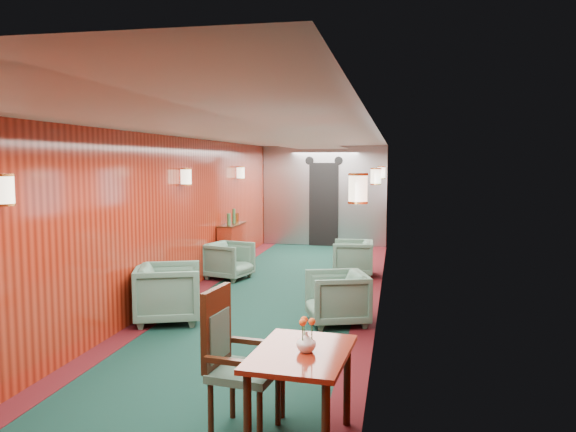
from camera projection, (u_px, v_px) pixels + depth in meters
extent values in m
plane|color=black|center=(270.00, 307.00, 7.86)|extent=(12.00, 12.00, 0.00)
cube|color=beige|center=(269.00, 138.00, 7.64)|extent=(3.00, 12.00, 0.10)
cube|color=beige|center=(269.00, 137.00, 7.64)|extent=(1.20, 12.00, 0.06)
cube|color=maroon|center=(325.00, 196.00, 13.61)|extent=(3.00, 0.10, 2.40)
cube|color=maroon|center=(167.00, 220.00, 8.03)|extent=(0.10, 12.00, 2.40)
cube|color=maroon|center=(379.00, 224.00, 7.46)|extent=(0.10, 12.00, 2.40)
cube|color=#390B0F|center=(179.00, 302.00, 8.12)|extent=(0.30, 12.00, 0.01)
cube|color=#390B0F|center=(366.00, 311.00, 7.61)|extent=(0.30, 12.00, 0.01)
cube|color=#A6A8AD|center=(324.00, 196.00, 13.53)|extent=(2.98, 0.12, 2.38)
cube|color=black|center=(324.00, 204.00, 13.47)|extent=(0.70, 0.06, 2.00)
cylinder|color=black|center=(310.00, 161.00, 13.45)|extent=(0.20, 0.04, 0.20)
cylinder|color=black|center=(339.00, 161.00, 13.31)|extent=(0.20, 0.04, 0.20)
cube|color=silver|center=(362.00, 242.00, 4.02)|extent=(0.02, 1.10, 0.80)
cube|color=slate|center=(361.00, 242.00, 4.02)|extent=(0.01, 0.96, 0.66)
cube|color=silver|center=(376.00, 212.00, 6.46)|extent=(0.02, 1.10, 0.80)
cube|color=slate|center=(375.00, 212.00, 6.46)|extent=(0.01, 0.96, 0.66)
cube|color=silver|center=(382.00, 198.00, 8.91)|extent=(0.02, 1.10, 0.80)
cube|color=slate|center=(381.00, 198.00, 8.91)|extent=(0.01, 0.96, 0.66)
cube|color=silver|center=(385.00, 190.00, 11.35)|extent=(0.02, 1.10, 0.80)
cube|color=slate|center=(385.00, 190.00, 11.35)|extent=(0.01, 0.96, 0.66)
cylinder|color=beige|center=(4.00, 190.00, 4.54)|extent=(0.16, 0.16, 0.24)
cylinder|color=#BE8335|center=(4.00, 205.00, 4.55)|extent=(0.17, 0.17, 0.02)
cylinder|color=beige|center=(358.00, 188.00, 4.79)|extent=(0.16, 0.16, 0.24)
cylinder|color=#BE8335|center=(358.00, 202.00, 4.80)|extent=(0.17, 0.17, 0.02)
cylinder|color=beige|center=(186.00, 177.00, 8.45)|extent=(0.16, 0.16, 0.24)
cylinder|color=#BE8335|center=(186.00, 185.00, 8.46)|extent=(0.17, 0.17, 0.02)
cylinder|color=beige|center=(376.00, 176.00, 8.69)|extent=(0.16, 0.16, 0.24)
cylinder|color=#BE8335|center=(376.00, 184.00, 8.70)|extent=(0.17, 0.17, 0.02)
cylinder|color=beige|center=(241.00, 173.00, 11.38)|extent=(0.16, 0.16, 0.24)
cylinder|color=#BE8335|center=(241.00, 179.00, 11.39)|extent=(0.17, 0.17, 0.02)
cylinder|color=beige|center=(381.00, 173.00, 11.62)|extent=(0.16, 0.16, 0.24)
cylinder|color=#BE8335|center=(381.00, 178.00, 11.64)|extent=(0.17, 0.17, 0.02)
cube|color=maroon|center=(301.00, 353.00, 3.95)|extent=(0.72, 0.98, 0.04)
cylinder|color=#35190C|center=(247.00, 422.00, 3.67)|extent=(0.06, 0.06, 0.66)
cylinder|color=#35190C|center=(326.00, 432.00, 3.53)|extent=(0.06, 0.06, 0.66)
cylinder|color=#35190C|center=(282.00, 377.00, 4.44)|extent=(0.06, 0.06, 0.66)
cylinder|color=#35190C|center=(347.00, 384.00, 4.30)|extent=(0.06, 0.06, 0.66)
cube|color=#1A3E32|center=(245.00, 372.00, 4.18)|extent=(0.52, 0.52, 0.06)
cube|color=#35190C|center=(216.00, 327.00, 4.22)|extent=(0.11, 0.43, 0.60)
cube|color=#1A3E32|center=(219.00, 335.00, 4.22)|extent=(0.06, 0.32, 0.36)
cube|color=#35190C|center=(232.00, 362.00, 3.94)|extent=(0.43, 0.11, 0.04)
cube|color=#35190C|center=(257.00, 342.00, 4.38)|extent=(0.43, 0.11, 0.04)
cylinder|color=#35190C|center=(211.00, 411.00, 4.08)|extent=(0.04, 0.04, 0.43)
cylinder|color=#35190C|center=(260.00, 419.00, 3.96)|extent=(0.04, 0.04, 0.43)
cylinder|color=#35190C|center=(232.00, 391.00, 4.44)|extent=(0.04, 0.04, 0.43)
cylinder|color=#35190C|center=(278.00, 398.00, 4.32)|extent=(0.04, 0.04, 0.43)
cube|color=maroon|center=(232.00, 246.00, 10.65)|extent=(0.28, 0.94, 0.85)
cube|color=#35190C|center=(232.00, 224.00, 10.61)|extent=(0.30, 0.96, 0.02)
cylinder|color=#2B5630|center=(229.00, 219.00, 10.36)|extent=(0.07, 0.07, 0.22)
cylinder|color=#2B5630|center=(234.00, 216.00, 10.68)|extent=(0.06, 0.06, 0.28)
cylinder|color=#BE8335|center=(237.00, 218.00, 10.87)|extent=(0.08, 0.08, 0.18)
imported|color=silver|center=(306.00, 342.00, 3.92)|extent=(0.16, 0.16, 0.14)
imported|color=#1A3E32|center=(169.00, 293.00, 7.10)|extent=(1.03, 1.02, 0.74)
imported|color=#1A3E32|center=(229.00, 261.00, 9.71)|extent=(0.86, 0.84, 0.64)
imported|color=#1A3E32|center=(337.00, 298.00, 7.01)|extent=(0.91, 0.90, 0.66)
imported|color=#1A3E32|center=(353.00, 258.00, 9.96)|extent=(0.74, 0.72, 0.64)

